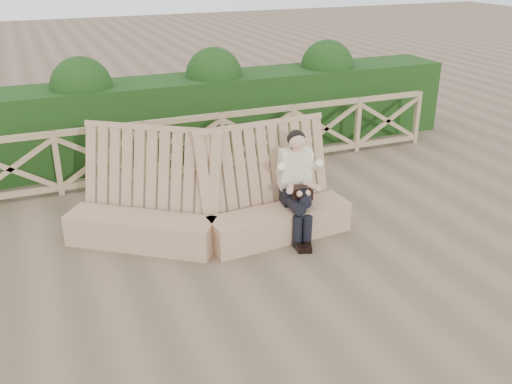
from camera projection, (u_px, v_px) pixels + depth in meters
name	position (u px, v px, depth m)	size (l,w,h in m)	color
ground	(261.00, 269.00, 7.33)	(60.00, 60.00, 0.00)	brown
bench	(211.00, 213.00, 7.93)	(3.87, 1.85, 1.57)	#9D785A
woman	(297.00, 182.00, 7.95)	(0.52, 0.98, 1.52)	black
guardrail	(184.00, 147.00, 10.08)	(10.10, 0.09, 1.10)	olive
hedge	(166.00, 119.00, 11.02)	(12.00, 1.20, 1.50)	black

